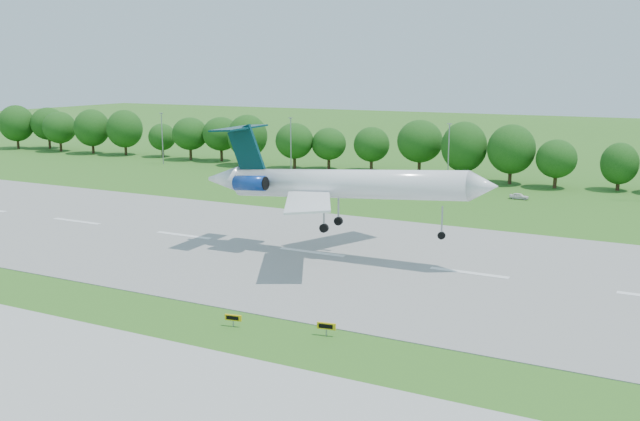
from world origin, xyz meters
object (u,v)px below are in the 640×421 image
Objects in this scene: taxi_sign_left at (326,326)px; service_vehicle_b at (519,196)px; airliner at (332,182)px; service_vehicle_a at (384,185)px.

service_vehicle_b is at bearing 80.29° from taxi_sign_left.
service_vehicle_a is at bearing 102.59° from airliner.
service_vehicle_b is (1.30, 73.33, -0.32)m from taxi_sign_left.
service_vehicle_b is at bearing -82.39° from service_vehicle_a.
airliner reaches higher than service_vehicle_b.
taxi_sign_left is at bearing -67.09° from airliner.
service_vehicle_b reaches higher than service_vehicle_a.
taxi_sign_left is (11.30, -24.22, -8.27)m from airliner.
airliner reaches higher than service_vehicle_a.
taxi_sign_left is 73.34m from service_vehicle_b.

